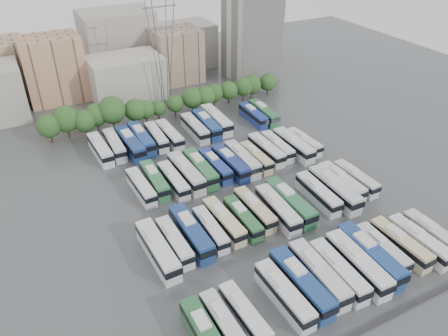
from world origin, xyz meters
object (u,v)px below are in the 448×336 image
bus_r3_s12 (253,115)px  bus_r2_s9 (256,157)px  bus_r0_s10 (382,249)px  bus_r0_s5 (301,283)px  bus_r1_s11 (334,189)px  bus_r3_s5 (170,135)px  bus_r2_s11 (277,146)px  bus_r1_s3 (211,229)px  bus_r0_s4 (284,295)px  bus_r1_s2 (191,232)px  bus_r3_s8 (207,124)px  bus_r1_s13 (355,178)px  bus_r2_s5 (200,168)px  electricity_pylon (162,38)px  bus_r1_s8 (290,202)px  bus_r2_s13 (304,142)px  bus_r0_s11 (400,244)px  bus_r2_s2 (155,180)px  bus_r1_s12 (342,182)px  bus_r2_s3 (174,180)px  bus_r3_s0 (100,149)px  bus_r3_s1 (115,145)px  bus_r3_s9 (216,120)px  bus_r2_s7 (230,163)px  bus_r0_s12 (419,241)px  bus_r1_s1 (174,242)px  bus_r1_s4 (224,221)px  apartment_tower (252,36)px  bus_r3_s7 (195,128)px  bus_r1_s10 (318,193)px  bus_r0_s9 (370,255)px  bus_r2_s6 (215,166)px  bus_r3_s4 (157,137)px  bus_r0_s13 (433,235)px  bus_r0_s1 (224,325)px  bus_r0_s8 (357,264)px  bus_r0_s7 (338,271)px  bus_r3_s3 (141,138)px  bus_r2_s4 (186,173)px  bus_r1_s6 (255,209)px  bus_r2_s8 (242,159)px  bus_r0_s2 (245,315)px  bus_r1_s7 (278,209)px  bus_r2_s12 (294,145)px

bus_r3_s12 → bus_r2_s9: bearing=-118.2°
bus_r2_s9 → bus_r3_s12: bus_r3_s12 is taller
bus_r0_s10 → bus_r0_s5: bearing=-177.0°
bus_r1_s11 → bus_r3_s5: bus_r1_s11 is taller
bus_r2_s11 → bus_r1_s3: bearing=-142.7°
bus_r0_s4 → bus_r0_s10: (19.74, 0.78, -0.20)m
bus_r1_s2 → bus_r3_s8: (19.84, 35.41, -0.06)m
bus_r1_s13 → bus_r2_s5: (-26.56, 17.59, 0.24)m
electricity_pylon → bus_r1_s8: (2.88, -56.22, -16.60)m
bus_r3_s8 → bus_r2_s13: bearing=-45.3°
bus_r0_s11 → bus_r2_s2: size_ratio=0.98×
bus_r1_s12 → bus_r3_s5: 41.64m
bus_r2_s3 → electricity_pylon: bearing=70.2°
bus_r3_s0 → bus_r3_s1: 3.44m
bus_r1_s2 → bus_r3_s9: (23.10, 36.55, 0.03)m
electricity_pylon → bus_r0_s10: 75.71m
bus_r2_s7 → bus_r0_s12: bearing=-67.6°
bus_r1_s1 → bus_r1_s2: size_ratio=0.85×
bus_r1_s2 → bus_r1_s4: bearing=2.5°
apartment_tower → bus_r3_s5: (-39.10, -28.63, -11.13)m
apartment_tower → bus_r3_s7: bearing=-138.8°
bus_r1_s2 → bus_r1_s10: 26.37m
bus_r0_s9 → bus_r3_s5: bus_r0_s9 is taller
bus_r2_s7 → bus_r2_s11: size_ratio=1.12×
bus_r0_s10 → bus_r1_s4: bus_r1_s4 is taller
bus_r1_s4 → bus_r2_s11: (23.17, 18.13, -0.09)m
bus_r1_s11 → bus_r2_s6: 25.03m
bus_r3_s4 → bus_r3_s9: 16.43m
bus_r0_s13 → bus_r3_s4: 62.20m
bus_r0_s1 → bus_r0_s8: size_ratio=0.83×
bus_r0_s5 → bus_r0_s7: size_ratio=1.08×
electricity_pylon → bus_r3_s3: size_ratio=2.58×
electricity_pylon → bus_r0_s9: (6.18, -73.69, -16.56)m
bus_r0_s13 → bus_r1_s10: size_ratio=0.96×
bus_r1_s10 → bus_r3_s12: (6.70, 35.74, -0.08)m
bus_r3_s9 → bus_r0_s8: bearing=-91.9°
bus_r0_s1 → bus_r2_s6: size_ratio=0.96×
bus_r1_s2 → bus_r2_s4: (6.60, 17.53, -0.00)m
bus_r0_s7 → bus_r2_s3: bearing=112.6°
bus_r1_s6 → bus_r1_s13: (23.43, -0.66, -0.04)m
bus_r2_s2 → bus_r3_s8: bus_r3_s8 is taller
apartment_tower → bus_r1_s10: bearing=-109.3°
bus_r0_s13 → bus_r2_s3: bearing=132.8°
bus_r0_s11 → bus_r1_s4: 29.77m
bus_r2_s8 → bus_r0_s11: bearing=-73.3°
bus_r1_s11 → bus_r2_s6: (-16.54, 18.79, -0.33)m
bus_r2_s7 → bus_r3_s9: 20.82m
bus_r0_s2 → bus_r1_s7: bus_r1_s7 is taller
bus_r0_s13 → bus_r3_s7: bearing=109.9°
bus_r2_s12 → bus_r3_s1: size_ratio=1.07×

